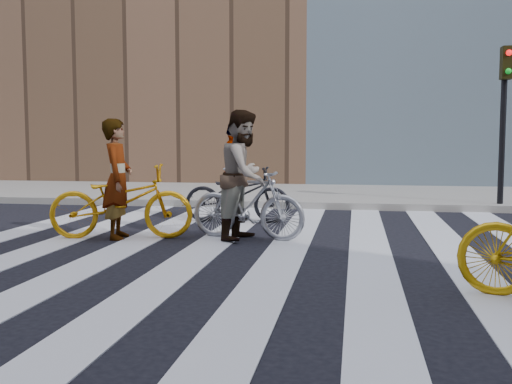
% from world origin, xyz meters
% --- Properties ---
extents(ground, '(100.00, 100.00, 0.00)m').
position_xyz_m(ground, '(0.00, 0.00, 0.00)').
color(ground, black).
rests_on(ground, ground).
extents(sidewalk_far, '(100.00, 5.00, 0.15)m').
position_xyz_m(sidewalk_far, '(0.00, 7.50, 0.07)').
color(sidewalk_far, gray).
rests_on(sidewalk_far, ground).
extents(zebra_crosswalk, '(8.25, 10.00, 0.01)m').
position_xyz_m(zebra_crosswalk, '(0.00, 0.00, 0.01)').
color(zebra_crosswalk, silver).
rests_on(zebra_crosswalk, ground).
extents(traffic_signal, '(0.22, 0.42, 3.33)m').
position_xyz_m(traffic_signal, '(4.40, 5.32, 2.28)').
color(traffic_signal, black).
rests_on(traffic_signal, ground).
extents(bike_yellow_left, '(2.23, 1.15, 1.12)m').
position_xyz_m(bike_yellow_left, '(-2.00, 0.88, 0.56)').
color(bike_yellow_left, orange).
rests_on(bike_yellow_left, ground).
extents(bike_silver_mid, '(1.84, 0.85, 1.07)m').
position_xyz_m(bike_silver_mid, '(-0.13, 1.13, 0.53)').
color(bike_silver_mid, '#A0A1A9').
rests_on(bike_silver_mid, ground).
extents(bike_dark_rear, '(1.91, 0.70, 1.00)m').
position_xyz_m(bike_dark_rear, '(-0.63, 2.87, 0.50)').
color(bike_dark_rear, black).
rests_on(bike_dark_rear, ground).
extents(rider_left, '(0.55, 0.72, 1.79)m').
position_xyz_m(rider_left, '(-2.05, 0.88, 0.89)').
color(rider_left, slate).
rests_on(rider_left, ground).
extents(rider_mid, '(0.90, 1.06, 1.91)m').
position_xyz_m(rider_mid, '(-0.18, 1.13, 0.96)').
color(rider_mid, slate).
rests_on(rider_mid, ground).
extents(rider_rear, '(0.46, 1.06, 1.80)m').
position_xyz_m(rider_rear, '(-0.68, 2.87, 0.90)').
color(rider_rear, slate).
rests_on(rider_rear, ground).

